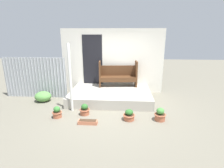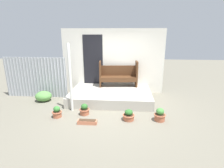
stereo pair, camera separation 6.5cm
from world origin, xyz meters
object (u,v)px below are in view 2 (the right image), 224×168
Objects in this scene: support_post at (70,78)px; flower_pot_middle at (84,110)px; flower_pot_left at (57,112)px; flower_pot_right at (129,115)px; flower_pot_far_right at (160,115)px; shrub_by_fence at (44,96)px; bench at (118,74)px; planter_box_rect at (87,122)px.

support_post is 6.16× the size of flower_pot_middle.
flower_pot_right is at bearing -0.29° from flower_pot_left.
flower_pot_far_right is 4.17m from shrub_by_fence.
bench is at bearing 49.92° from support_post.
flower_pot_right is at bearing -84.96° from bench.
flower_pot_far_right is (0.88, 0.03, 0.03)m from flower_pot_right.
planter_box_rect is (0.68, -0.83, -1.01)m from support_post.
flower_pot_middle is 1.37m from flower_pot_right.
flower_pot_middle is at bearing 174.42° from flower_pot_far_right.
shrub_by_fence is at bearing 141.76° from planter_box_rect.
flower_pot_middle is 0.58× the size of shrub_by_fence.
bench is at bearing 19.61° from shrub_by_fence.
flower_pot_left reaches higher than planter_box_rect.
support_post is 1.09m from flower_pot_left.
bench reaches higher than flower_pot_middle.
flower_pot_left is at bearing -133.42° from bench.
planter_box_rect is at bearing -50.84° from support_post.
support_post is at bearing 164.08° from flower_pot_right.
support_post reaches higher than flower_pot_middle.
flower_pot_right is (2.12, -0.01, -0.01)m from flower_pot_left.
bench reaches higher than flower_pot_right.
flower_pot_middle is 0.91× the size of flower_pot_far_right.
bench is 2.61m from flower_pot_far_right.
shrub_by_fence is at bearing 158.30° from flower_pot_right.
support_post is 2.89m from flower_pot_far_right.
planter_box_rect is at bearing -111.63° from bench.
support_post is 2.10m from flower_pot_right.
support_post is at bearing 169.84° from flower_pot_far_right.
flower_pot_far_right is 2.06m from planter_box_rect.
bench is 4.02× the size of flower_pot_far_right.
flower_pot_left is at bearing 179.71° from flower_pot_right.
bench is at bearing 100.35° from flower_pot_right.
flower_pot_right reaches higher than planter_box_rect.
shrub_by_fence is (-0.99, 1.23, 0.03)m from flower_pot_left.
shrub_by_fence reaches higher than flower_pot_middle.
flower_pot_left is at bearing 161.63° from planter_box_rect.
planter_box_rect is (0.21, -0.57, -0.10)m from flower_pot_middle.
flower_pot_middle is 2.24m from flower_pot_far_right.
planter_box_rect is at bearing -170.22° from flower_pot_far_right.
flower_pot_middle is 0.99× the size of flower_pot_right.
shrub_by_fence is at bearing -165.70° from bench.
bench reaches higher than planter_box_rect.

